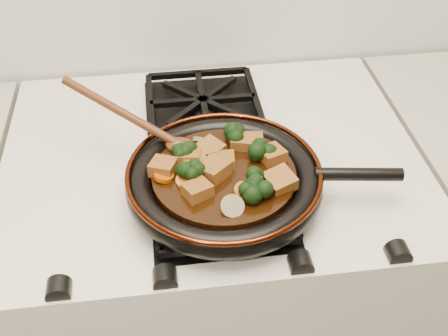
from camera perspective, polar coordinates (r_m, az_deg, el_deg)
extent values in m
cube|color=beige|center=(1.36, -1.01, -13.30)|extent=(0.76, 0.60, 0.90)
cylinder|color=black|center=(0.92, 0.00, -1.75)|extent=(0.29, 0.29, 0.01)
torus|color=black|center=(0.91, 0.00, -1.33)|extent=(0.32, 0.32, 0.04)
torus|color=#411709|center=(0.90, 0.00, -0.34)|extent=(0.32, 0.32, 0.01)
cylinder|color=black|center=(0.92, 13.52, -0.63)|extent=(0.14, 0.04, 0.02)
cylinder|color=black|center=(0.91, 0.00, -1.00)|extent=(0.23, 0.23, 0.02)
cube|color=brown|center=(0.93, 4.87, 1.33)|extent=(0.05, 0.05, 0.03)
cube|color=brown|center=(0.95, 3.00, 2.68)|extent=(0.04, 0.04, 0.02)
cube|color=brown|center=(0.88, 5.71, -1.33)|extent=(0.06, 0.06, 0.03)
cube|color=brown|center=(0.95, 1.82, 2.69)|extent=(0.04, 0.05, 0.02)
cube|color=brown|center=(0.93, -2.21, 1.53)|extent=(0.04, 0.04, 0.02)
cube|color=brown|center=(0.91, 0.03, 0.76)|extent=(0.04, 0.04, 0.02)
cube|color=brown|center=(0.86, -2.71, -2.31)|extent=(0.05, 0.05, 0.03)
cube|color=brown|center=(0.91, -2.84, 0.38)|extent=(0.05, 0.05, 0.02)
cube|color=brown|center=(0.90, -6.18, 0.09)|extent=(0.05, 0.05, 0.03)
cube|color=brown|center=(0.89, -1.08, -0.22)|extent=(0.06, 0.06, 0.03)
cube|color=brown|center=(0.93, -1.38, 1.88)|extent=(0.05, 0.06, 0.03)
cube|color=brown|center=(0.92, -3.59, 1.27)|extent=(0.05, 0.05, 0.03)
cylinder|color=#A24004|center=(0.93, -3.04, 1.42)|extent=(0.03, 0.03, 0.01)
cylinder|color=#A24004|center=(0.93, 4.22, 1.29)|extent=(0.03, 0.03, 0.02)
cylinder|color=#A24004|center=(0.88, -3.96, -1.30)|extent=(0.03, 0.03, 0.02)
cylinder|color=#A24004|center=(0.89, -6.15, -0.82)|extent=(0.03, 0.03, 0.02)
cylinder|color=#A24004|center=(0.86, 2.02, -2.33)|extent=(0.03, 0.03, 0.02)
cylinder|color=#A24004|center=(0.90, -1.24, 0.14)|extent=(0.03, 0.03, 0.02)
cylinder|color=brown|center=(0.93, -4.22, 1.71)|extent=(0.04, 0.05, 0.03)
cylinder|color=brown|center=(0.83, 0.84, -3.92)|extent=(0.04, 0.04, 0.03)
cylinder|color=brown|center=(0.95, -2.23, 2.76)|extent=(0.04, 0.04, 0.03)
ellipsoid|color=#4A230F|center=(0.95, -4.38, 2.27)|extent=(0.07, 0.06, 0.02)
cylinder|color=#4A230F|center=(0.98, -10.33, 5.58)|extent=(0.02, 0.02, 0.23)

